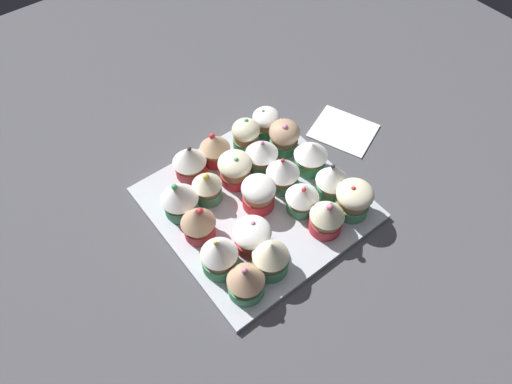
# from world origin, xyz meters

# --- Properties ---
(ground_plane) EXTENTS (1.80, 1.80, 0.03)m
(ground_plane) POSITION_xyz_m (0.00, 0.00, -0.01)
(ground_plane) COLOR #4C4C51
(baking_tray) EXTENTS (0.35, 0.35, 0.01)m
(baking_tray) POSITION_xyz_m (0.00, 0.00, 0.01)
(baking_tray) COLOR silver
(baking_tray) RESTS_ON ground_plane
(cupcake_0) EXTENTS (0.06, 0.06, 0.07)m
(cupcake_0) POSITION_xyz_m (-0.12, -0.13, 0.05)
(cupcake_0) COLOR #4C9E6B
(cupcake_0) RESTS_ON baking_tray
(cupcake_1) EXTENTS (0.06, 0.06, 0.08)m
(cupcake_1) POSITION_xyz_m (-0.06, -0.12, 0.05)
(cupcake_1) COLOR #4C9E6B
(cupcake_1) RESTS_ON baking_tray
(cupcake_2) EXTENTS (0.06, 0.06, 0.08)m
(cupcake_2) POSITION_xyz_m (0.06, -0.12, 0.05)
(cupcake_2) COLOR #D1333D
(cupcake_2) RESTS_ON baking_tray
(cupcake_3) EXTENTS (0.07, 0.07, 0.07)m
(cupcake_3) POSITION_xyz_m (0.12, -0.12, 0.05)
(cupcake_3) COLOR #4C9E6B
(cupcake_3) RESTS_ON baking_tray
(cupcake_4) EXTENTS (0.06, 0.06, 0.08)m
(cupcake_4) POSITION_xyz_m (-0.13, -0.07, 0.05)
(cupcake_4) COLOR #4C9E6B
(cupcake_4) RESTS_ON baking_tray
(cupcake_5) EXTENTS (0.07, 0.07, 0.07)m
(cupcake_5) POSITION_xyz_m (-0.06, -0.07, 0.04)
(cupcake_5) COLOR #D1333D
(cupcake_5) RESTS_ON baking_tray
(cupcake_6) EXTENTS (0.06, 0.06, 0.07)m
(cupcake_6) POSITION_xyz_m (0.06, -0.06, 0.05)
(cupcake_6) COLOR #4C9E6B
(cupcake_6) RESTS_ON baking_tray
(cupcake_7) EXTENTS (0.06, 0.06, 0.08)m
(cupcake_7) POSITION_xyz_m (0.12, -0.07, 0.05)
(cupcake_7) COLOR #4C9E6B
(cupcake_7) RESTS_ON baking_tray
(cupcake_8) EXTENTS (0.06, 0.06, 0.08)m
(cupcake_8) POSITION_xyz_m (-0.12, 0.01, 0.05)
(cupcake_8) COLOR #D1333D
(cupcake_8) RESTS_ON baking_tray
(cupcake_9) EXTENTS (0.06, 0.06, 0.07)m
(cupcake_9) POSITION_xyz_m (0.00, -0.01, 0.05)
(cupcake_9) COLOR #D1333D
(cupcake_9) RESTS_ON baking_tray
(cupcake_10) EXTENTS (0.06, 0.06, 0.08)m
(cupcake_10) POSITION_xyz_m (0.06, 0.00, 0.05)
(cupcake_10) COLOR #4C9E6B
(cupcake_10) RESTS_ON baking_tray
(cupcake_11) EXTENTS (0.07, 0.07, 0.07)m
(cupcake_11) POSITION_xyz_m (0.13, -0.00, 0.05)
(cupcake_11) COLOR #4C9E6B
(cupcake_11) RESTS_ON baking_tray
(cupcake_12) EXTENTS (0.07, 0.07, 0.08)m
(cupcake_12) POSITION_xyz_m (-0.12, 0.07, 0.05)
(cupcake_12) COLOR #4C9E6B
(cupcake_12) RESTS_ON baking_tray
(cupcake_13) EXTENTS (0.06, 0.06, 0.07)m
(cupcake_13) POSITION_xyz_m (-0.06, 0.06, 0.05)
(cupcake_13) COLOR #4C9E6B
(cupcake_13) RESTS_ON baking_tray
(cupcake_14) EXTENTS (0.06, 0.06, 0.07)m
(cupcake_14) POSITION_xyz_m (0.00, 0.06, 0.05)
(cupcake_14) COLOR #D1333D
(cupcake_14) RESTS_ON baking_tray
(cupcake_15) EXTENTS (0.06, 0.06, 0.07)m
(cupcake_15) POSITION_xyz_m (0.06, 0.06, 0.05)
(cupcake_15) COLOR #4C9E6B
(cupcake_15) RESTS_ON baking_tray
(cupcake_16) EXTENTS (0.06, 0.06, 0.07)m
(cupcake_16) POSITION_xyz_m (0.12, 0.07, 0.05)
(cupcake_16) COLOR #4C9E6B
(cupcake_16) RESTS_ON baking_tray
(cupcake_17) EXTENTS (0.06, 0.06, 0.08)m
(cupcake_17) POSITION_xyz_m (-0.06, 0.13, 0.05)
(cupcake_17) COLOR #D1333D
(cupcake_17) RESTS_ON baking_tray
(cupcake_18) EXTENTS (0.06, 0.06, 0.07)m
(cupcake_18) POSITION_xyz_m (0.00, 0.13, 0.05)
(cupcake_18) COLOR #D1333D
(cupcake_18) RESTS_ON baking_tray
(cupcake_19) EXTENTS (0.06, 0.06, 0.07)m
(cupcake_19) POSITION_xyz_m (0.07, 0.12, 0.05)
(cupcake_19) COLOR #4C9E6B
(cupcake_19) RESTS_ON baking_tray
(cupcake_20) EXTENTS (0.06, 0.06, 0.06)m
(cupcake_20) POSITION_xyz_m (0.12, 0.13, 0.04)
(cupcake_20) COLOR #4C9E6B
(cupcake_20) RESTS_ON baking_tray
(napkin) EXTENTS (0.15, 0.16, 0.01)m
(napkin) POSITION_xyz_m (0.26, 0.04, 0.00)
(napkin) COLOR white
(napkin) RESTS_ON ground_plane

